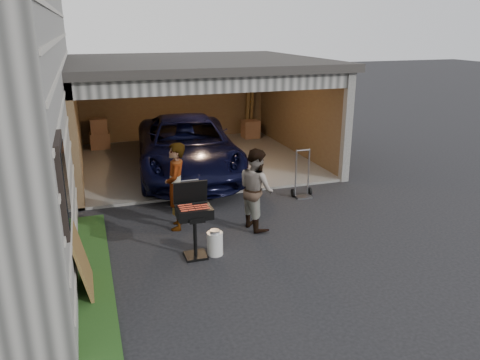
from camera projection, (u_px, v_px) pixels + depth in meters
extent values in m
plane|color=black|center=(242.00, 271.00, 7.50)|extent=(80.00, 80.00, 0.00)
cube|color=#193814|center=(99.00, 334.00, 5.92)|extent=(0.50, 8.00, 0.06)
cube|color=#605E59|center=(195.00, 160.00, 13.57)|extent=(6.50, 6.00, 0.06)
cube|color=#523926|center=(174.00, 100.00, 15.80)|extent=(6.50, 0.15, 2.70)
cube|color=#523926|center=(297.00, 109.00, 14.11)|extent=(0.15, 6.00, 2.70)
cube|color=#523926|center=(75.00, 122.00, 12.21)|extent=(0.15, 6.00, 2.70)
cube|color=#2D2B28|center=(192.00, 62.00, 12.71)|extent=(6.80, 6.30, 0.20)
cube|color=#474744|center=(223.00, 85.00, 10.16)|extent=(6.50, 0.16, 0.36)
cube|color=beige|center=(208.00, 75.00, 11.23)|extent=(6.00, 2.40, 0.06)
cube|color=#474744|center=(347.00, 128.00, 11.44)|extent=(0.20, 0.18, 2.70)
cube|color=brown|center=(100.00, 140.00, 14.71)|extent=(0.60, 0.50, 0.50)
cube|color=brown|center=(99.00, 126.00, 14.56)|extent=(0.50, 0.45, 0.45)
cube|color=brown|center=(251.00, 129.00, 16.10)|extent=(0.55, 0.50, 0.60)
cube|color=brown|center=(250.00, 102.00, 16.43)|extent=(0.24, 0.43, 2.20)
imported|color=black|center=(187.00, 149.00, 12.06)|extent=(2.98, 5.47, 1.45)
imported|color=#C7E6FA|center=(176.00, 186.00, 8.85)|extent=(0.55, 0.70, 1.69)
imported|color=#3C2217|center=(256.00, 189.00, 8.90)|extent=(0.73, 0.86, 1.58)
cube|color=black|center=(196.00, 256.00, 7.95)|extent=(0.37, 0.37, 0.04)
cylinder|color=black|center=(195.00, 236.00, 7.84)|extent=(0.06, 0.06, 0.73)
cube|color=black|center=(194.00, 213.00, 7.70)|extent=(0.58, 0.40, 0.17)
cube|color=#59595B|center=(194.00, 208.00, 7.68)|extent=(0.52, 0.35, 0.01)
cube|color=black|center=(190.00, 192.00, 7.85)|extent=(0.58, 0.10, 0.40)
cylinder|color=silver|center=(215.00, 243.00, 7.98)|extent=(0.35, 0.35, 0.41)
cube|color=brown|center=(82.00, 261.00, 6.76)|extent=(0.26, 0.92, 1.01)
cube|color=slate|center=(303.00, 197.00, 10.69)|extent=(0.37, 0.25, 0.04)
cylinder|color=black|center=(293.00, 193.00, 10.73)|extent=(0.05, 0.19, 0.19)
cylinder|color=black|center=(310.00, 191.00, 10.83)|extent=(0.05, 0.19, 0.19)
cylinder|color=slate|center=(296.00, 173.00, 10.59)|extent=(0.03, 0.03, 1.09)
cylinder|color=slate|center=(309.00, 172.00, 10.67)|extent=(0.03, 0.03, 1.09)
cylinder|color=slate|center=(303.00, 150.00, 10.47)|extent=(0.31, 0.05, 0.03)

